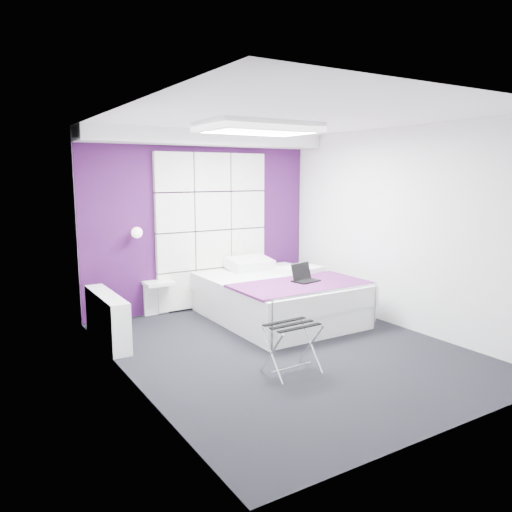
{
  "coord_description": "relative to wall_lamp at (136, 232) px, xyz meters",
  "views": [
    {
      "loc": [
        -3.19,
        -4.52,
        2.0
      ],
      "look_at": [
        -0.19,
        0.35,
        1.06
      ],
      "focal_mm": 35.0,
      "sensor_mm": 36.0,
      "label": 1
    }
  ],
  "objects": [
    {
      "name": "radiator",
      "position": [
        -0.64,
        -0.76,
        -0.92
      ],
      "size": [
        0.22,
        1.2,
        0.6
      ],
      "primitive_type": "cube",
      "color": "white",
      "rests_on": "floor"
    },
    {
      "name": "wall_right",
      "position": [
        2.85,
        -2.06,
        0.08
      ],
      "size": [
        0.0,
        4.4,
        4.4
      ],
      "primitive_type": "plane",
      "rotation": [
        1.57,
        0.0,
        -1.57
      ],
      "color": "silver",
      "rests_on": "floor"
    },
    {
      "name": "skylight",
      "position": [
        1.05,
        -1.46,
        1.33
      ],
      "size": [
        1.36,
        0.86,
        0.12
      ],
      "primitive_type": null,
      "color": "white",
      "rests_on": "ceiling"
    },
    {
      "name": "wall_left",
      "position": [
        -0.75,
        -2.06,
        0.08
      ],
      "size": [
        0.0,
        4.4,
        4.4
      ],
      "primitive_type": "plane",
      "rotation": [
        1.57,
        0.0,
        1.57
      ],
      "color": "silver",
      "rests_on": "floor"
    },
    {
      "name": "wall_lamp",
      "position": [
        0.0,
        0.0,
        0.0
      ],
      "size": [
        0.15,
        0.15,
        0.15
      ],
      "primitive_type": "sphere",
      "color": "white",
      "rests_on": "wall_back"
    },
    {
      "name": "headboard",
      "position": [
        1.2,
        0.08,
        -0.05
      ],
      "size": [
        1.8,
        0.08,
        2.3
      ],
      "primitive_type": null,
      "color": "silver",
      "rests_on": "wall_back"
    },
    {
      "name": "accent_wall",
      "position": [
        1.05,
        0.13,
        0.08
      ],
      "size": [
        3.58,
        0.02,
        2.58
      ],
      "primitive_type": "cube",
      "color": "#3B0F42",
      "rests_on": "wall_back"
    },
    {
      "name": "wall_back",
      "position": [
        1.05,
        0.14,
        0.08
      ],
      "size": [
        3.6,
        0.0,
        3.6
      ],
      "primitive_type": "plane",
      "rotation": [
        1.57,
        0.0,
        0.0
      ],
      "color": "silver",
      "rests_on": "floor"
    },
    {
      "name": "luggage_rack",
      "position": [
        0.7,
        -2.66,
        -0.96
      ],
      "size": [
        0.52,
        0.38,
        0.51
      ],
      "rotation": [
        0.0,
        0.0,
        0.03
      ],
      "color": "silver",
      "rests_on": "floor"
    },
    {
      "name": "floor",
      "position": [
        1.05,
        -2.06,
        -1.22
      ],
      "size": [
        4.4,
        4.4,
        0.0
      ],
      "primitive_type": "plane",
      "color": "black",
      "rests_on": "ground"
    },
    {
      "name": "laptop",
      "position": [
        1.79,
        -1.42,
        -0.56
      ],
      "size": [
        0.33,
        0.24,
        0.24
      ],
      "rotation": [
        0.0,
        0.0,
        0.19
      ],
      "color": "black",
      "rests_on": "bed"
    },
    {
      "name": "nightstand",
      "position": [
        0.29,
        -0.04,
        -0.73
      ],
      "size": [
        0.4,
        0.31,
        0.04
      ],
      "primitive_type": "cube",
      "color": "white",
      "rests_on": "wall_back"
    },
    {
      "name": "bed",
      "position": [
        1.66,
        -0.98,
        -0.9
      ],
      "size": [
        1.76,
        2.13,
        0.75
      ],
      "color": "white",
      "rests_on": "floor"
    },
    {
      "name": "ceiling",
      "position": [
        1.05,
        -2.06,
        1.38
      ],
      "size": [
        4.4,
        4.4,
        0.0
      ],
      "primitive_type": "plane",
      "rotation": [
        3.14,
        0.0,
        0.0
      ],
      "color": "white",
      "rests_on": "wall_back"
    },
    {
      "name": "soffit",
      "position": [
        1.05,
        -0.11,
        1.28
      ],
      "size": [
        3.58,
        0.5,
        0.2
      ],
      "primitive_type": "cube",
      "color": "white",
      "rests_on": "wall_back"
    }
  ]
}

